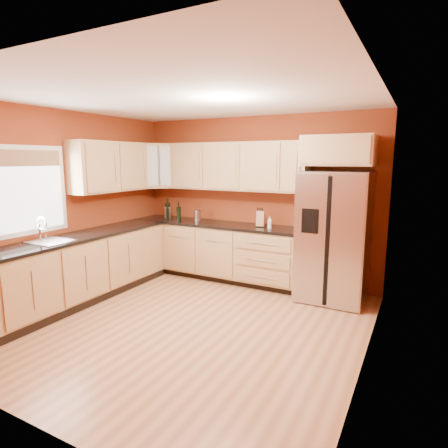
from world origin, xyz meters
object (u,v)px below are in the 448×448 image
Objects in this scene: knife_block at (260,219)px; soap_dispenser at (270,223)px; refrigerator at (334,237)px; canister_left at (168,212)px; wine_bottle_a at (179,211)px.

knife_block reaches higher than soap_dispenser.
knife_block is (-1.13, 0.12, 0.15)m from refrigerator.
refrigerator is 1.15m from knife_block.
refrigerator is 2.89m from canister_left.
refrigerator reaches higher than knife_block.
knife_block is at bearing 5.24° from wine_bottle_a.
refrigerator is at bearing -2.34° from canister_left.
knife_block is 1.34× the size of soap_dispenser.
knife_block is (1.75, 0.00, 0.02)m from canister_left.
refrigerator reaches higher than soap_dispenser.
wine_bottle_a is 1.79× the size of soap_dispenser.
canister_left is (-2.88, 0.12, 0.13)m from refrigerator.
knife_block is (1.43, 0.13, -0.04)m from wine_bottle_a.
soap_dispenser is at bearing -45.42° from knife_block.
canister_left is 1.95m from soap_dispenser.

